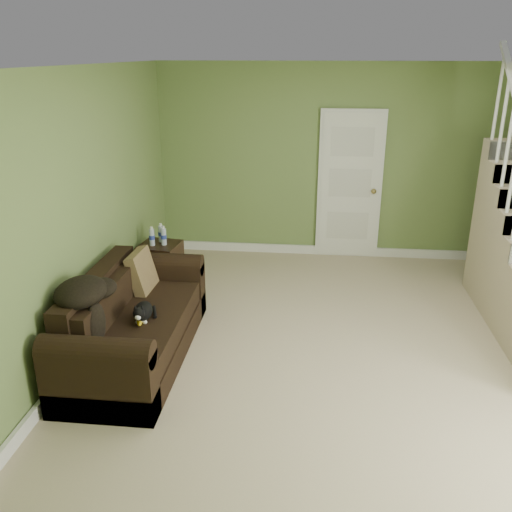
% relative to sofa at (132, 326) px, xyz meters
% --- Properties ---
extents(floor, '(5.00, 5.50, 0.01)m').
position_rel_sofa_xyz_m(floor, '(2.01, 0.25, -0.31)').
color(floor, tan).
rests_on(floor, ground).
extents(ceiling, '(5.00, 5.50, 0.01)m').
position_rel_sofa_xyz_m(ceiling, '(2.01, 0.25, 2.29)').
color(ceiling, white).
rests_on(ceiling, wall_back).
extents(wall_back, '(5.00, 0.04, 2.60)m').
position_rel_sofa_xyz_m(wall_back, '(2.01, 3.00, 0.99)').
color(wall_back, olive).
rests_on(wall_back, floor).
extents(wall_front, '(5.00, 0.04, 2.60)m').
position_rel_sofa_xyz_m(wall_front, '(2.01, -2.50, 0.99)').
color(wall_front, olive).
rests_on(wall_front, floor).
extents(wall_left, '(0.04, 5.50, 2.60)m').
position_rel_sofa_xyz_m(wall_left, '(-0.49, 0.25, 0.99)').
color(wall_left, olive).
rests_on(wall_left, floor).
extents(baseboard_back, '(5.00, 0.04, 0.12)m').
position_rel_sofa_xyz_m(baseboard_back, '(2.01, 2.97, -0.25)').
color(baseboard_back, white).
rests_on(baseboard_back, floor).
extents(baseboard_left, '(0.04, 5.50, 0.12)m').
position_rel_sofa_xyz_m(baseboard_left, '(-0.46, 0.25, -0.25)').
color(baseboard_left, white).
rests_on(baseboard_left, floor).
extents(door, '(0.86, 0.12, 2.02)m').
position_rel_sofa_xyz_m(door, '(2.12, 2.96, 0.70)').
color(door, white).
rests_on(door, floor).
extents(sofa, '(0.89, 2.06, 0.81)m').
position_rel_sofa_xyz_m(sofa, '(0.00, 0.00, 0.00)').
color(sofa, black).
rests_on(sofa, floor).
extents(side_table, '(0.50, 0.50, 0.77)m').
position_rel_sofa_xyz_m(side_table, '(-0.19, 1.65, -0.03)').
color(side_table, black).
rests_on(side_table, floor).
extents(cat, '(0.22, 0.43, 0.21)m').
position_rel_sofa_xyz_m(cat, '(0.15, -0.11, 0.21)').
color(cat, black).
rests_on(cat, sofa).
extents(banana, '(0.11, 0.20, 0.05)m').
position_rel_sofa_xyz_m(banana, '(0.14, -0.18, 0.16)').
color(banana, gold).
rests_on(banana, sofa).
extents(throw_pillow, '(0.22, 0.44, 0.45)m').
position_rel_sofa_xyz_m(throw_pillow, '(-0.06, 0.57, 0.31)').
color(throw_pillow, '#46301C').
rests_on(throw_pillow, sofa).
extents(throw_blanket, '(0.43, 0.55, 0.22)m').
position_rel_sofa_xyz_m(throw_blanket, '(-0.25, -0.43, 0.53)').
color(throw_blanket, black).
rests_on(throw_blanket, sofa).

